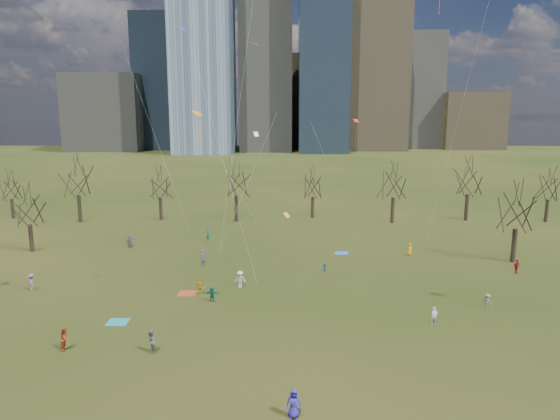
{
  "coord_description": "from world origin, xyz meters",
  "views": [
    {
      "loc": [
        0.38,
        -35.98,
        15.93
      ],
      "look_at": [
        0.0,
        12.0,
        7.0
      ],
      "focal_mm": 32.0,
      "sensor_mm": 36.0,
      "label": 1
    }
  ],
  "objects_px": {
    "person_1": "(434,316)",
    "person_4": "(200,287)",
    "blanket_teal": "(118,322)",
    "person_2": "(65,339)",
    "blanket_crimson": "(187,293)",
    "person_0": "(294,403)",
    "blanket_navy": "(341,253)"
  },
  "relations": [
    {
      "from": "blanket_navy",
      "to": "person_4",
      "type": "distance_m",
      "value": 20.31
    },
    {
      "from": "blanket_navy",
      "to": "blanket_crimson",
      "type": "relative_size",
      "value": 1.0
    },
    {
      "from": "blanket_navy",
      "to": "blanket_crimson",
      "type": "xyz_separation_m",
      "value": [
        -15.77,
        -13.9,
        0.0
      ]
    },
    {
      "from": "person_0",
      "to": "person_2",
      "type": "xyz_separation_m",
      "value": [
        -15.69,
        7.81,
        -0.01
      ]
    },
    {
      "from": "person_0",
      "to": "person_4",
      "type": "bearing_deg",
      "value": 115.56
    },
    {
      "from": "blanket_navy",
      "to": "person_4",
      "type": "xyz_separation_m",
      "value": [
        -14.5,
        -14.2,
        0.72
      ]
    },
    {
      "from": "blanket_teal",
      "to": "person_2",
      "type": "distance_m",
      "value": 5.27
    },
    {
      "from": "person_2",
      "to": "person_4",
      "type": "xyz_separation_m",
      "value": [
        7.53,
        11.07,
        -0.08
      ]
    },
    {
      "from": "blanket_crimson",
      "to": "person_0",
      "type": "distance_m",
      "value": 21.39
    },
    {
      "from": "blanket_navy",
      "to": "person_1",
      "type": "xyz_separation_m",
      "value": [
        4.87,
        -20.71,
        0.7
      ]
    },
    {
      "from": "blanket_navy",
      "to": "blanket_crimson",
      "type": "distance_m",
      "value": 21.03
    },
    {
      "from": "person_0",
      "to": "person_4",
      "type": "distance_m",
      "value": 20.57
    },
    {
      "from": "person_0",
      "to": "person_1",
      "type": "bearing_deg",
      "value": 49.99
    },
    {
      "from": "blanket_crimson",
      "to": "person_4",
      "type": "distance_m",
      "value": 1.49
    },
    {
      "from": "person_0",
      "to": "blanket_teal",
      "type": "bearing_deg",
      "value": 139.47
    },
    {
      "from": "blanket_navy",
      "to": "blanket_crimson",
      "type": "bearing_deg",
      "value": -138.6
    },
    {
      "from": "person_4",
      "to": "person_2",
      "type": "bearing_deg",
      "value": 75.0
    },
    {
      "from": "blanket_teal",
      "to": "person_0",
      "type": "xyz_separation_m",
      "value": [
        13.66,
        -12.61,
        0.81
      ]
    },
    {
      "from": "person_0",
      "to": "person_1",
      "type": "height_order",
      "value": "person_0"
    },
    {
      "from": "blanket_teal",
      "to": "blanket_crimson",
      "type": "bearing_deg",
      "value": 57.27
    },
    {
      "from": "person_2",
      "to": "person_0",
      "type": "bearing_deg",
      "value": -117.71
    },
    {
      "from": "blanket_teal",
      "to": "blanket_navy",
      "type": "relative_size",
      "value": 1.0
    },
    {
      "from": "person_0",
      "to": "person_4",
      "type": "relative_size",
      "value": 1.12
    },
    {
      "from": "blanket_teal",
      "to": "blanket_crimson",
      "type": "xyz_separation_m",
      "value": [
        4.23,
        6.57,
        0.0
      ]
    },
    {
      "from": "blanket_navy",
      "to": "person_4",
      "type": "bearing_deg",
      "value": -135.61
    },
    {
      "from": "person_1",
      "to": "person_4",
      "type": "relative_size",
      "value": 0.97
    },
    {
      "from": "blanket_crimson",
      "to": "person_0",
      "type": "height_order",
      "value": "person_0"
    },
    {
      "from": "blanket_navy",
      "to": "person_1",
      "type": "relative_size",
      "value": 1.12
    },
    {
      "from": "blanket_crimson",
      "to": "person_2",
      "type": "distance_m",
      "value": 13.0
    },
    {
      "from": "blanket_navy",
      "to": "person_4",
      "type": "height_order",
      "value": "person_4"
    },
    {
      "from": "blanket_crimson",
      "to": "person_1",
      "type": "distance_m",
      "value": 21.75
    },
    {
      "from": "person_1",
      "to": "blanket_teal",
      "type": "bearing_deg",
      "value": 163.37
    }
  ]
}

